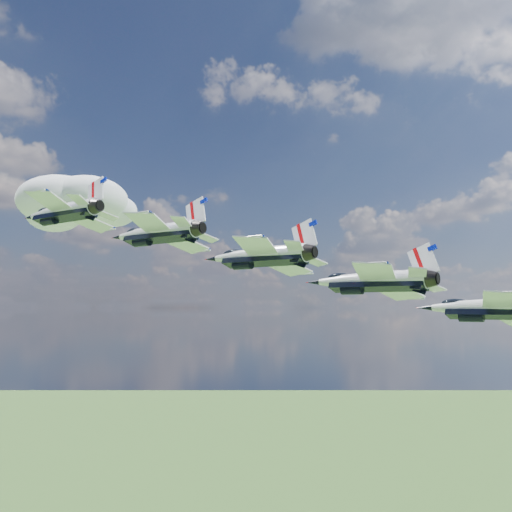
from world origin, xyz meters
TOP-DOWN VIEW (x-y plane):
  - cloud_far at (32.30, 194.18)m, footprint 56.23×44.18m
  - jet_0 at (-25.78, 29.20)m, footprint 15.93×18.58m
  - jet_1 at (-17.35, 20.36)m, footprint 15.93×18.58m
  - jet_2 at (-8.92, 11.52)m, footprint 15.93×18.58m
  - jet_3 at (-0.49, 2.68)m, footprint 15.93×18.58m
  - jet_4 at (7.94, -6.15)m, footprint 15.93×18.58m

SIDE VIEW (x-z plane):
  - jet_4 at x=7.94m, z-range 140.36..148.20m
  - jet_3 at x=-0.49m, z-range 143.26..151.10m
  - jet_2 at x=-8.92m, z-range 146.15..154.00m
  - jet_1 at x=-17.35m, z-range 149.05..156.90m
  - jet_0 at x=-25.78m, z-range 151.95..159.80m
  - cloud_far at x=32.30m, z-range 173.29..195.38m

